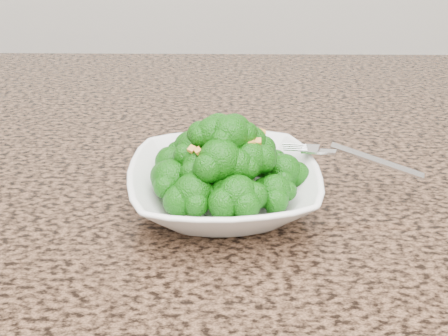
# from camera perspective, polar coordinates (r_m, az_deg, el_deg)

# --- Properties ---
(granite_counter) EXTENTS (1.64, 1.04, 0.03)m
(granite_counter) POSITION_cam_1_polar(r_m,az_deg,el_deg) (0.73, -11.24, -1.07)
(granite_counter) COLOR brown
(granite_counter) RESTS_ON cabinet
(bowl) EXTENTS (0.23, 0.23, 0.05)m
(bowl) POSITION_cam_1_polar(r_m,az_deg,el_deg) (0.62, -0.00, -2.03)
(bowl) COLOR white
(bowl) RESTS_ON granite_counter
(broccoli_pile) EXTENTS (0.18, 0.18, 0.08)m
(broccoli_pile) POSITION_cam_1_polar(r_m,az_deg,el_deg) (0.59, 0.00, 3.37)
(broccoli_pile) COLOR #125E0A
(broccoli_pile) RESTS_ON bowl
(garlic_topping) EXTENTS (0.11, 0.11, 0.01)m
(garlic_topping) POSITION_cam_1_polar(r_m,az_deg,el_deg) (0.57, 0.00, 7.11)
(garlic_topping) COLOR gold
(garlic_topping) RESTS_ON broccoli_pile
(fork) EXTENTS (0.17, 0.08, 0.01)m
(fork) POSITION_cam_1_polar(r_m,az_deg,el_deg) (0.64, 10.71, 1.63)
(fork) COLOR silver
(fork) RESTS_ON bowl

